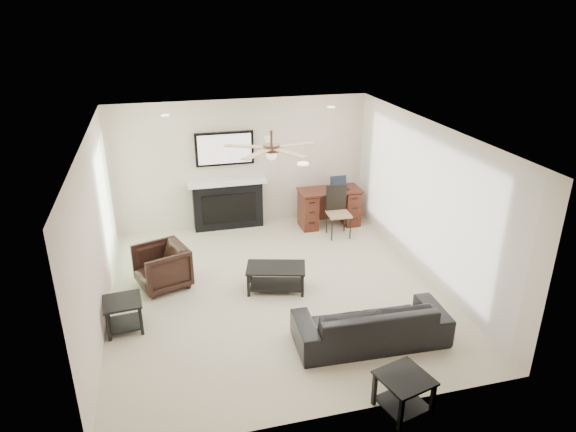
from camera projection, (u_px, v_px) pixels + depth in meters
name	position (u px, v px, depth m)	size (l,w,h in m)	color
room_shell	(285.00, 185.00, 7.51)	(5.50, 5.54, 2.52)	beige
sofa	(371.00, 322.00, 6.71)	(2.00, 0.78, 0.58)	black
armchair	(162.00, 267.00, 8.00)	(0.73, 0.75, 0.68)	black
coffee_table	(276.00, 278.00, 7.96)	(0.90, 0.50, 0.40)	black
end_table_near	(403.00, 393.00, 5.58)	(0.52, 0.52, 0.45)	black
end_table_left	(124.00, 315.00, 6.98)	(0.50, 0.50, 0.45)	black
fireplace_unit	(227.00, 182.00, 9.90)	(1.52, 0.34, 1.91)	black
desk	(329.00, 207.00, 10.22)	(1.22, 0.56, 0.76)	#37150D
desk_chair	(339.00, 213.00, 9.69)	(0.42, 0.44, 0.97)	black
laptop	(340.00, 183.00, 10.06)	(0.33, 0.24, 0.23)	black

